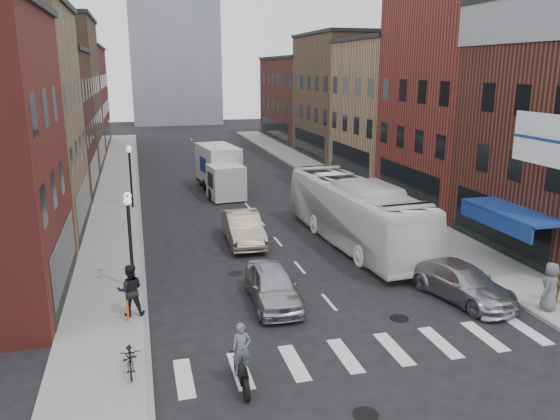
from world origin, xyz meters
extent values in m
plane|color=black|center=(0.00, 0.00, 0.00)|extent=(160.00, 160.00, 0.00)
cube|color=gray|center=(-8.50, 22.00, 0.07)|extent=(3.00, 74.00, 0.15)
cube|color=gray|center=(8.50, 22.00, 0.07)|extent=(3.00, 74.00, 0.15)
cube|color=gray|center=(-7.00, 22.00, 0.00)|extent=(0.20, 74.00, 0.16)
cube|color=gray|center=(7.00, 22.00, 0.00)|extent=(0.20, 74.00, 0.16)
cube|color=silver|center=(0.00, -3.00, 0.00)|extent=(12.00, 2.20, 0.01)
cube|color=black|center=(-10.02, 4.50, 1.60)|extent=(0.08, 7.20, 2.20)
cube|color=black|center=(-10.02, 14.00, 1.60)|extent=(0.08, 8.00, 2.20)
cube|color=#462219|center=(-15.00, 24.00, 5.00)|extent=(10.00, 10.00, 10.00)
cube|color=black|center=(-10.02, 24.00, 1.60)|extent=(0.08, 8.00, 2.20)
cube|color=black|center=(-15.00, 24.00, 10.15)|extent=(10.30, 10.20, 0.30)
cube|color=brown|center=(-15.00, 35.00, 6.50)|extent=(10.00, 12.00, 13.00)
cube|color=black|center=(-10.02, 35.00, 1.60)|extent=(0.08, 9.60, 2.20)
cube|color=black|center=(-15.00, 35.00, 13.15)|extent=(10.30, 12.20, 0.30)
cube|color=maroon|center=(-15.00, 49.00, 5.50)|extent=(10.00, 16.00, 11.00)
cube|color=black|center=(-10.02, 49.00, 1.60)|extent=(0.08, 12.80, 2.20)
cube|color=black|center=(-15.00, 49.00, 11.15)|extent=(10.30, 16.20, 0.30)
cube|color=black|center=(10.02, 4.50, 1.60)|extent=(0.08, 7.20, 2.20)
cube|color=maroon|center=(15.00, 14.00, 7.00)|extent=(10.00, 10.00, 14.00)
cube|color=black|center=(10.02, 14.00, 1.60)|extent=(0.08, 8.00, 2.20)
cube|color=#8F6A4F|center=(15.00, 24.00, 5.50)|extent=(10.00, 10.00, 11.00)
cube|color=black|center=(10.02, 24.00, 1.60)|extent=(0.08, 8.00, 2.20)
cube|color=black|center=(15.00, 24.00, 11.15)|extent=(10.30, 10.20, 0.30)
cube|color=brown|center=(15.00, 35.00, 6.00)|extent=(10.00, 12.00, 12.00)
cube|color=black|center=(10.02, 35.00, 1.60)|extent=(0.08, 9.60, 2.20)
cube|color=black|center=(15.00, 35.00, 12.15)|extent=(10.30, 12.20, 0.30)
cube|color=#462219|center=(15.00, 49.00, 5.00)|extent=(10.00, 16.00, 10.00)
cube|color=black|center=(10.02, 49.00, 1.60)|extent=(0.08, 12.80, 2.20)
cube|color=black|center=(15.00, 49.00, 10.15)|extent=(10.30, 16.20, 0.30)
cube|color=navy|center=(9.10, 2.50, 2.70)|extent=(1.80, 5.00, 0.15)
cube|color=navy|center=(8.25, 2.50, 2.35)|extent=(0.10, 5.00, 0.70)
cylinder|color=black|center=(9.20, 0.50, 6.20)|extent=(1.40, 0.08, 0.08)
cube|color=silver|center=(8.50, 0.50, 6.20)|extent=(0.12, 3.00, 2.00)
cylinder|color=black|center=(-7.40, 4.00, 2.00)|extent=(0.14, 0.14, 4.00)
cylinder|color=black|center=(-7.40, 4.00, 4.00)|extent=(0.06, 0.90, 0.06)
sphere|color=white|center=(-7.40, 3.55, 3.95)|extent=(0.32, 0.32, 0.32)
sphere|color=white|center=(-7.40, 4.45, 3.95)|extent=(0.32, 0.32, 0.32)
cylinder|color=black|center=(-7.40, 18.00, 2.00)|extent=(0.14, 0.14, 4.00)
cylinder|color=black|center=(-7.40, 18.00, 4.00)|extent=(0.06, 0.90, 0.06)
sphere|color=white|center=(-7.40, 17.55, 3.95)|extent=(0.32, 0.32, 0.32)
sphere|color=white|center=(-7.40, 18.45, 3.95)|extent=(0.32, 0.32, 0.32)
cylinder|color=#D8590C|center=(-7.60, 1.00, 0.55)|extent=(0.08, 0.08, 0.80)
cylinder|color=#D8590C|center=(-7.60, 1.60, 0.55)|extent=(0.08, 0.08, 0.80)
cube|color=silver|center=(-1.07, 19.08, 1.26)|extent=(2.52, 2.68, 2.33)
cube|color=black|center=(-1.07, 19.08, 1.49)|extent=(2.42, 1.58, 1.03)
cube|color=silver|center=(-1.07, 22.63, 1.96)|extent=(2.92, 5.10, 2.70)
cube|color=navy|center=(-1.07, 22.63, 1.96)|extent=(2.58, 2.15, 1.12)
cube|color=black|center=(-1.07, 22.44, 0.42)|extent=(2.79, 6.27, 0.33)
cylinder|color=black|center=(-2.14, 19.27, 0.42)|extent=(0.26, 0.84, 0.84)
cylinder|color=black|center=(0.00, 19.27, 0.42)|extent=(0.26, 0.84, 0.84)
cylinder|color=black|center=(-2.14, 22.44, 0.42)|extent=(0.26, 0.84, 0.84)
cylinder|color=black|center=(0.00, 22.44, 0.42)|extent=(0.26, 0.84, 0.84)
cylinder|color=black|center=(-2.14, 24.31, 0.42)|extent=(0.26, 0.84, 0.84)
cylinder|color=black|center=(0.00, 24.31, 0.42)|extent=(0.26, 0.84, 0.84)
cylinder|color=black|center=(-4.42, -3.18, 0.30)|extent=(0.13, 0.60, 0.60)
cylinder|color=black|center=(-4.42, -4.56, 0.30)|extent=(0.13, 0.60, 0.60)
cube|color=black|center=(-4.42, -3.87, 0.50)|extent=(0.25, 1.10, 0.32)
cube|color=black|center=(-4.42, -3.37, 0.87)|extent=(0.50, 0.07, 0.05)
imported|color=slate|center=(-4.42, -3.96, 1.26)|extent=(0.56, 0.37, 1.51)
imported|color=white|center=(3.80, 7.67, 1.70)|extent=(3.57, 12.32, 3.39)
imported|color=#A9A9AE|center=(-2.17, 1.47, 0.75)|extent=(1.94, 4.45, 1.49)
imported|color=#AFA38E|center=(-1.81, 9.24, 0.81)|extent=(1.87, 4.97, 1.62)
imported|color=#A3A3A7|center=(5.19, 0.00, 0.70)|extent=(2.95, 5.10, 1.39)
imported|color=black|center=(-7.50, -2.43, 0.59)|extent=(0.64, 1.68, 0.87)
imported|color=black|center=(-7.47, 1.51, 1.12)|extent=(0.95, 0.56, 1.93)
imported|color=#595C60|center=(7.57, -2.00, 1.07)|extent=(1.07, 0.97, 1.84)
camera|label=1|loc=(-6.92, -17.62, 8.90)|focal=35.00mm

